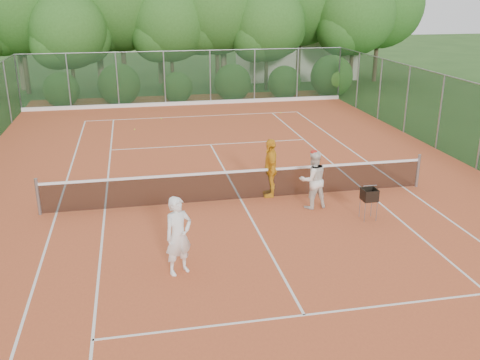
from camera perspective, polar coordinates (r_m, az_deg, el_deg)
name	(u,v)px	position (r m, az deg, el deg)	size (l,w,h in m)	color
ground	(241,200)	(16.61, 0.07, -2.16)	(120.00, 120.00, 0.00)	#284B1A
clay_court	(241,200)	(16.60, 0.07, -2.13)	(18.00, 36.00, 0.02)	#C2562C
club_building	(295,56)	(41.20, 5.86, 12.98)	(8.00, 5.00, 3.00)	beige
tennis_net	(241,184)	(16.42, 0.08, -0.43)	(11.97, 0.10, 1.10)	gray
player_white	(178,236)	(12.14, -6.58, -5.93)	(0.67, 0.44, 1.85)	white
player_center_grp	(313,179)	(15.85, 7.79, 0.07)	(0.94, 0.77, 1.79)	white
player_yellow	(270,168)	(16.64, 3.27, 1.32)	(1.09, 0.45, 1.86)	gold
ball_hopper	(369,195)	(15.38, 13.63, -1.59)	(0.40, 0.40, 0.91)	gray
stray_ball_a	(135,129)	(25.46, -11.17, 5.33)	(0.07, 0.07, 0.07)	#CFDD33
stray_ball_b	(161,118)	(27.43, -8.39, 6.51)	(0.07, 0.07, 0.07)	#BAD230
stray_ball_c	(281,113)	(28.53, 4.37, 7.17)	(0.07, 0.07, 0.07)	#CFEA36
court_markings	(241,199)	(16.60, 0.07, -2.08)	(11.03, 23.83, 0.01)	white
fence_back	(188,78)	(30.63, -5.62, 10.78)	(18.07, 0.07, 3.00)	#19381E
tropical_treeline	(199,8)	(35.64, -4.35, 17.84)	(32.10, 8.49, 15.03)	brown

